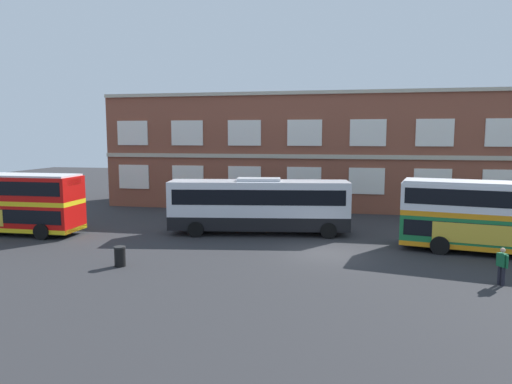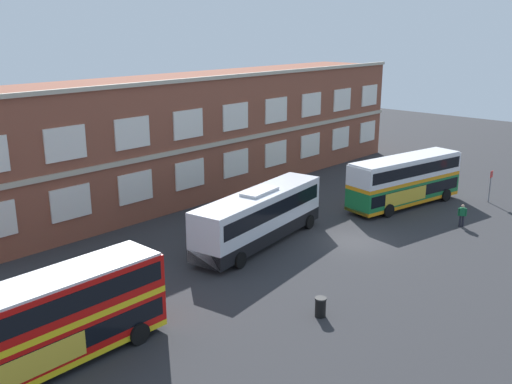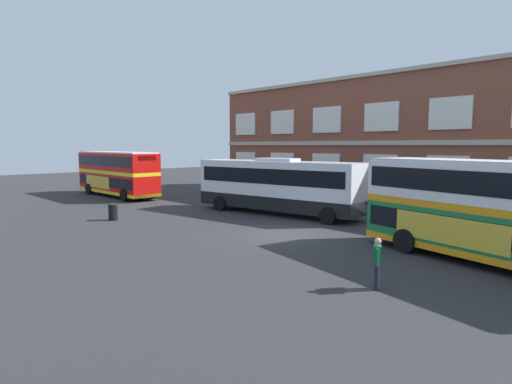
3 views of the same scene
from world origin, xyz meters
The scene contains 7 objects.
ground_plane centered at (0.00, 2.00, 0.00)m, with size 120.00×120.00×0.00m, color #2B2B2D.
brick_terminal_building centered at (2.73, 17.98, 5.05)m, with size 47.39×8.19×10.39m.
double_decker_near centered at (-21.84, 1.20, 2.15)m, with size 11.02×2.93×4.07m.
double_decker_middle centered at (9.77, 1.58, 2.15)m, with size 11.29×4.65×4.07m.
touring_coach centered at (-4.70, 4.46, 1.91)m, with size 12.25×4.31×3.80m.
waiting_passenger centered at (7.93, -4.15, 0.93)m, with size 0.41×0.60×1.70m.
station_litter_bin centered at (-10.16, -4.67, 0.52)m, with size 0.60×0.60×1.03m.
Camera 3 is at (14.83, -16.14, 4.65)m, focal length 29.59 mm.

